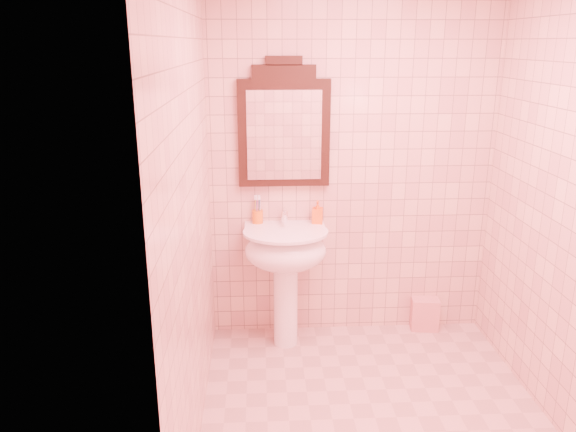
{
  "coord_description": "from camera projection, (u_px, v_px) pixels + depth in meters",
  "views": [
    {
      "loc": [
        -0.65,
        -2.73,
        2.08
      ],
      "look_at": [
        -0.48,
        0.55,
        1.07
      ],
      "focal_mm": 35.0,
      "sensor_mm": 36.0,
      "label": 1
    }
  ],
  "objects": [
    {
      "name": "floor",
      "position": [
        375.0,
        418.0,
        3.25
      ],
      "size": [
        2.2,
        2.2,
        0.0
      ],
      "primitive_type": "plane",
      "color": "#C79D90",
      "rests_on": "ground"
    },
    {
      "name": "toothbrush_cup",
      "position": [
        258.0,
        216.0,
        3.95
      ],
      "size": [
        0.08,
        0.08,
        0.18
      ],
      "rotation": [
        0.0,
        0.0,
        0.42
      ],
      "color": "orange",
      "rests_on": "pedestal_sink"
    },
    {
      "name": "soap_dispenser",
      "position": [
        318.0,
        212.0,
        3.94
      ],
      "size": [
        0.08,
        0.09,
        0.16
      ],
      "primitive_type": "imported",
      "rotation": [
        0.0,
        0.0,
        -0.17
      ],
      "color": "#ED5C13",
      "rests_on": "pedestal_sink"
    },
    {
      "name": "mirror",
      "position": [
        284.0,
        128.0,
        3.8
      ],
      "size": [
        0.63,
        0.06,
        0.87
      ],
      "color": "black",
      "rests_on": "back_wall"
    },
    {
      "name": "back_wall",
      "position": [
        352.0,
        167.0,
        3.93
      ],
      "size": [
        2.0,
        0.02,
        2.5
      ],
      "primitive_type": "cube",
      "color": "beige",
      "rests_on": "floor"
    },
    {
      "name": "pedestal_sink",
      "position": [
        286.0,
        258.0,
        3.87
      ],
      "size": [
        0.58,
        0.58,
        0.86
      ],
      "color": "white",
      "rests_on": "floor"
    },
    {
      "name": "faucet",
      "position": [
        285.0,
        217.0,
        3.92
      ],
      "size": [
        0.04,
        0.16,
        0.11
      ],
      "color": "white",
      "rests_on": "pedestal_sink"
    },
    {
      "name": "towel",
      "position": [
        424.0,
        314.0,
        4.24
      ],
      "size": [
        0.22,
        0.16,
        0.25
      ],
      "primitive_type": "cube",
      "rotation": [
        0.0,
        0.0,
        -0.13
      ],
      "color": "#CF7A85",
      "rests_on": "floor"
    }
  ]
}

